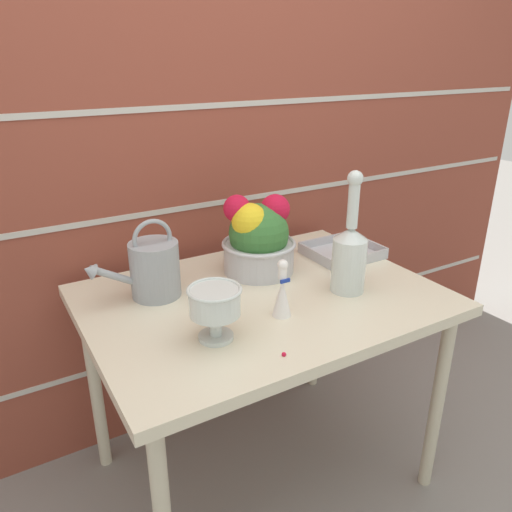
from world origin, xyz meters
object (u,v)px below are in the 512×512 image
object	(u,v)px
crystal_pedestal_bowl	(215,304)
figurine_vase	(282,293)
wire_tray	(342,253)
flower_planter	(258,238)
glass_decanter	(349,253)
watering_can	(153,268)

from	to	relation	value
crystal_pedestal_bowl	figurine_vase	bearing A→B (deg)	4.74
wire_tray	flower_planter	bearing A→B (deg)	174.56
crystal_pedestal_bowl	wire_tray	xyz separation A→B (m)	(0.68, 0.29, -0.09)
crystal_pedestal_bowl	glass_decanter	size ratio (longest dim) A/B	0.39
figurine_vase	flower_planter	bearing A→B (deg)	71.81
wire_tray	crystal_pedestal_bowl	bearing A→B (deg)	-156.75
watering_can	crystal_pedestal_bowl	bearing A→B (deg)	-81.06
figurine_vase	wire_tray	distance (m)	0.53
glass_decanter	wire_tray	world-z (taller)	glass_decanter
glass_decanter	figurine_vase	xyz separation A→B (m)	(-0.27, -0.03, -0.06)
watering_can	crystal_pedestal_bowl	distance (m)	0.33
flower_planter	wire_tray	bearing A→B (deg)	-5.44
wire_tray	watering_can	bearing A→B (deg)	177.06
crystal_pedestal_bowl	flower_planter	bearing A→B (deg)	45.00
flower_planter	crystal_pedestal_bowl	bearing A→B (deg)	-135.00
glass_decanter	watering_can	bearing A→B (deg)	153.08
glass_decanter	wire_tray	distance (m)	0.32
flower_planter	glass_decanter	bearing A→B (deg)	-57.90
flower_planter	glass_decanter	world-z (taller)	glass_decanter
watering_can	glass_decanter	world-z (taller)	glass_decanter
crystal_pedestal_bowl	flower_planter	size ratio (longest dim) A/B	0.54
crystal_pedestal_bowl	glass_decanter	bearing A→B (deg)	5.73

